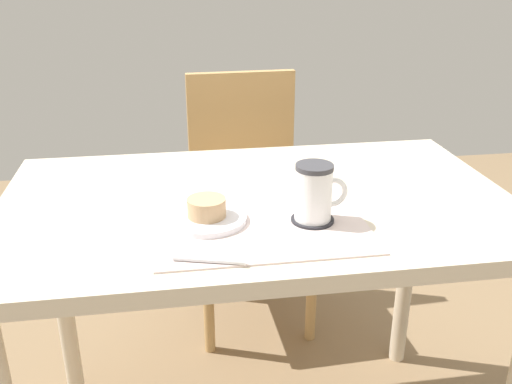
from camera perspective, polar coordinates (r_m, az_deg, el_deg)
dining_table at (r=1.33m, az=0.19°, el=-4.21°), size 1.15×0.70×0.75m
wooden_chair at (r=2.03m, az=-0.86°, el=0.54°), size 0.43×0.43×0.88m
placemat at (r=1.17m, az=0.30°, el=-2.91°), size 0.43×0.35×0.00m
pastry_plate at (r=1.17m, az=-4.92°, el=-2.67°), size 0.16×0.16×0.01m
pastry at (r=1.16m, az=-4.96°, el=-1.54°), size 0.08×0.08×0.04m
coffee_coaster at (r=1.17m, az=5.66°, el=-2.77°), size 0.09×0.09×0.00m
coffee_mug at (r=1.15m, az=5.90°, el=-0.01°), size 0.11×0.08×0.12m
teaspoon at (r=1.02m, az=-4.70°, el=-6.83°), size 0.13×0.05×0.01m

